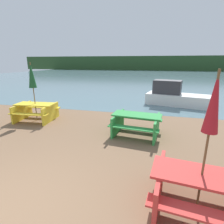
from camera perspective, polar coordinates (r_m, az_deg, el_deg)
The scene contains 8 objects.
water at distance 33.48m, azimuth 10.02°, elevation 11.67°, with size 60.00×50.00×0.00m.
far_treeline at distance 53.36m, azimuth 11.74°, elevation 15.34°, with size 80.00×1.60×4.00m.
picnic_table_red at distance 3.51m, azimuth 26.67°, elevation -21.55°, with size 1.73×1.56×0.73m.
picnic_table_green at distance 6.17m, azimuth 8.02°, elevation -3.38°, with size 1.80×1.55×0.74m.
picnic_table_yellow at distance 8.31m, azimuth -23.57°, elevation 0.55°, with size 1.75×1.51×0.75m.
umbrella_crimson at distance 2.91m, azimuth 30.25°, elevation 1.99°, with size 0.23×0.23×2.41m.
umbrella_darkgreen at distance 8.08m, azimuth -24.76°, elevation 10.73°, with size 0.32×0.32×2.47m.
boat at distance 11.05m, azimuth 19.74°, elevation 4.91°, with size 3.75×2.10×1.43m.
Camera 1 is at (2.29, -1.66, 2.50)m, focal length 28.00 mm.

